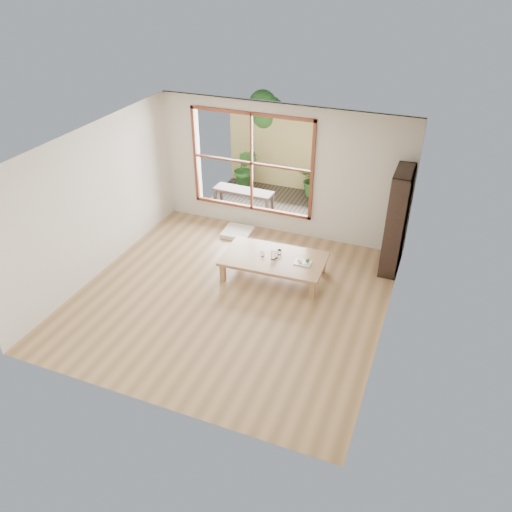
{
  "coord_description": "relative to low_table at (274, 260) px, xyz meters",
  "views": [
    {
      "loc": [
        2.87,
        -6.13,
        5.02
      ],
      "look_at": [
        0.24,
        0.52,
        0.55
      ],
      "focal_mm": 35.0,
      "sensor_mm": 36.0,
      "label": 1
    }
  ],
  "objects": [
    {
      "name": "glass_small",
      "position": [
        -0.2,
        -0.03,
        0.09
      ],
      "size": [
        0.06,
        0.06,
        0.08
      ],
      "primitive_type": "cylinder",
      "color": "silver",
      "rests_on": "low_table"
    },
    {
      "name": "bookshelf",
      "position": [
        1.87,
        1.07,
        0.6
      ],
      "size": [
        0.3,
        0.85,
        1.88
      ],
      "primitive_type": "cube",
      "color": "#32221C",
      "rests_on": "ground"
    },
    {
      "name": "glass_short",
      "position": [
        0.05,
        0.13,
        0.09
      ],
      "size": [
        0.07,
        0.07,
        0.09
      ],
      "primitive_type": "cylinder",
      "color": "silver",
      "rests_on": "low_table"
    },
    {
      "name": "glass_tall",
      "position": [
        0.0,
        -0.05,
        0.12
      ],
      "size": [
        0.08,
        0.08,
        0.15
      ],
      "primitive_type": "cylinder",
      "color": "silver",
      "rests_on": "low_table"
    },
    {
      "name": "ground",
      "position": [
        -0.46,
        -0.83,
        -0.34
      ],
      "size": [
        5.0,
        5.0,
        0.0
      ],
      "primitive_type": "plane",
      "color": "tan",
      "rests_on": "ground"
    },
    {
      "name": "shrub_left",
      "position": [
        -1.88,
        3.25,
        0.19
      ],
      "size": [
        0.59,
        0.49,
        1.02
      ],
      "primitive_type": "imported",
      "rotation": [
        0.0,
        0.0,
        0.08
      ],
      "color": "#275720",
      "rests_on": "deck"
    },
    {
      "name": "floor_cushion",
      "position": [
        -1.21,
        1.17,
        -0.3
      ],
      "size": [
        0.59,
        0.59,
        0.08
      ],
      "primitive_type": "cube",
      "rotation": [
        0.0,
        0.0,
        0.06
      ],
      "color": "white",
      "rests_on": "ground"
    },
    {
      "name": "garden_bench",
      "position": [
        -1.54,
        2.3,
        0.04
      ],
      "size": [
        1.35,
        0.44,
        0.42
      ],
      "rotation": [
        0.0,
        0.0,
        -0.03
      ],
      "color": "#32221C",
      "rests_on": "deck"
    },
    {
      "name": "food_tray",
      "position": [
        0.54,
        0.01,
        0.07
      ],
      "size": [
        0.29,
        0.21,
        0.09
      ],
      "rotation": [
        0.0,
        0.0,
        0.03
      ],
      "color": "white",
      "rests_on": "low_table"
    },
    {
      "name": "glass_mid",
      "position": [
        0.04,
        0.01,
        0.1
      ],
      "size": [
        0.07,
        0.07,
        0.1
      ],
      "primitive_type": "cylinder",
      "color": "silver",
      "rests_on": "low_table"
    },
    {
      "name": "shrub_right",
      "position": [
        -0.24,
        3.48,
        0.09
      ],
      "size": [
        0.77,
        0.68,
        0.81
      ],
      "primitive_type": "imported",
      "rotation": [
        0.0,
        0.0,
        -0.07
      ],
      "color": "#275720",
      "rests_on": "deck"
    },
    {
      "name": "low_table",
      "position": [
        0.0,
        0.0,
        0.0
      ],
      "size": [
        1.82,
        1.07,
        0.39
      ],
      "rotation": [
        0.0,
        0.0,
        0.04
      ],
      "color": "#987649",
      "rests_on": "ground"
    },
    {
      "name": "deck",
      "position": [
        -1.06,
        2.73,
        -0.34
      ],
      "size": [
        2.8,
        2.0,
        0.05
      ],
      "primitive_type": "cube",
      "color": "#382F29",
      "rests_on": "ground"
    },
    {
      "name": "bamboo_fence",
      "position": [
        -1.06,
        3.73,
        0.56
      ],
      "size": [
        2.8,
        0.06,
        1.8
      ],
      "primitive_type": "cube",
      "color": "tan",
      "rests_on": "ground"
    },
    {
      "name": "garden_tree",
      "position": [
        -1.73,
        4.04,
        1.28
      ],
      "size": [
        1.04,
        0.85,
        2.22
      ],
      "color": "#4C3D2D",
      "rests_on": "ground"
    }
  ]
}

